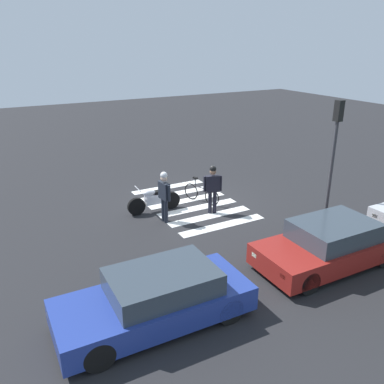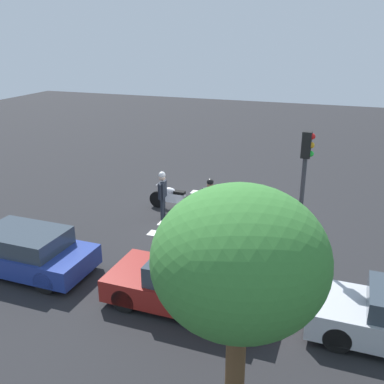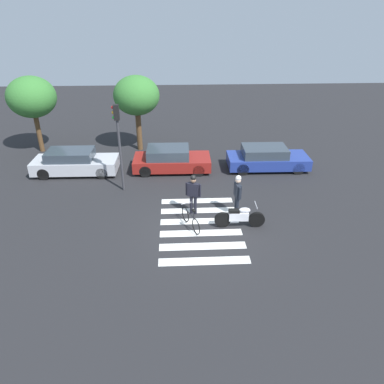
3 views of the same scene
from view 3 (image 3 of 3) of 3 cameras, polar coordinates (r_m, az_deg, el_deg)
The scene contains 12 objects.
ground_plane at distance 15.03m, azimuth 1.32°, elevation -5.59°, with size 60.00×60.00×0.00m, color #232326.
police_motorcycle at distance 14.93m, azimuth 7.59°, elevation -3.96°, with size 2.10×0.62×1.05m.
leaning_bicycle at distance 14.80m, azimuth -0.22°, elevation -4.42°, with size 0.73×1.61×1.00m.
officer_on_foot at distance 15.50m, azimuth 7.26°, elevation 0.03°, with size 0.26×0.70×1.88m.
officer_by_motorcycle at distance 15.43m, azimuth 0.21°, elevation 0.11°, with size 0.66×0.36×1.87m.
crosswalk_stripes at distance 15.02m, azimuth 1.32°, elevation -5.58°, with size 3.34×4.95×0.01m.
car_silver_sedan at distance 20.53m, azimuth -18.21°, elevation 4.51°, with size 4.53×1.80×1.33m.
car_maroon_wagon at distance 19.93m, azimuth -3.37°, elevation 5.19°, with size 4.25×1.96×1.32m.
car_blue_hatchback at distance 20.54m, azimuth 11.83°, elevation 5.30°, with size 4.50×1.91×1.28m.
traffic_light_pole at distance 17.17m, azimuth -11.68°, elevation 8.89°, with size 0.33×0.24×4.28m.
street_tree_near at distance 23.87m, azimuth -24.19°, elevation 13.59°, with size 2.85×2.85×4.61m.
street_tree_mid at distance 22.43m, azimuth -8.83°, elevation 14.89°, with size 2.76×2.76×4.60m.
Camera 3 is at (-0.96, -12.53, 8.24)m, focal length 33.47 mm.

